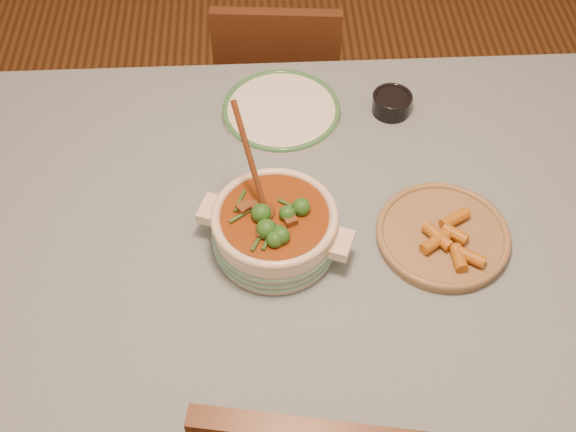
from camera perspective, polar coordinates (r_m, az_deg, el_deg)
The scene contains 7 objects.
floor at distance 2.23m, azimuth 0.09°, elevation -12.52°, with size 4.50×4.50×0.00m, color #412212.
dining_table at distance 1.66m, azimuth 0.11°, elevation -2.39°, with size 1.68×1.08×0.76m.
stew_casserole at distance 1.50m, azimuth -1.07°, elevation -0.82°, with size 0.33×0.33×0.31m.
white_plate at distance 1.81m, azimuth -0.53°, elevation 8.32°, with size 0.32×0.32×0.03m.
condiment_bowl at distance 1.83m, azimuth 8.21°, elevation 8.89°, with size 0.11×0.11×0.05m.
fried_plate at distance 1.58m, azimuth 12.15°, elevation -1.39°, with size 0.35×0.35×0.05m.
chair_far at distance 2.37m, azimuth -0.75°, elevation 10.39°, with size 0.40×0.40×0.80m.
Camera 1 is at (-0.05, -0.98, 2.00)m, focal length 45.00 mm.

